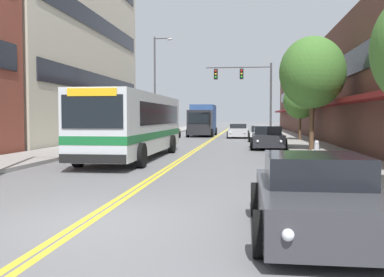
{
  "coord_description": "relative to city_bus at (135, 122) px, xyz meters",
  "views": [
    {
      "loc": [
        3.06,
        -7.93,
        2.02
      ],
      "look_at": [
        0.06,
        15.63,
        0.82
      ],
      "focal_mm": 40.0,
      "sensor_mm": 36.0,
      "label": 1
    }
  ],
  "objects": [
    {
      "name": "car_white_parked_right_far",
      "position": [
        6.67,
        15.72,
        -1.16
      ],
      "size": [
        2.17,
        4.36,
        1.27
      ],
      "color": "white",
      "rests_on": "ground_plane"
    },
    {
      "name": "sidewalk_right",
      "position": [
        9.53,
        24.47,
        -1.67
      ],
      "size": [
        3.33,
        106.0,
        0.16
      ],
      "color": "gray",
      "rests_on": "ground_plane"
    },
    {
      "name": "car_navy_parked_left_near",
      "position": [
        -2.0,
        11.87,
        -1.14
      ],
      "size": [
        2.21,
        4.79,
        1.28
      ],
      "color": "#19234C",
      "rests_on": "ground_plane"
    },
    {
      "name": "street_lamp_left_far",
      "position": [
        -2.75,
        18.14,
        3.62
      ],
      "size": [
        1.77,
        0.28,
        9.31
      ],
      "color": "#47474C",
      "rests_on": "ground_plane"
    },
    {
      "name": "box_truck",
      "position": [
        0.82,
        24.6,
        -0.07
      ],
      "size": [
        2.69,
        7.46,
        3.3
      ],
      "color": "#232328",
      "rests_on": "ground_plane"
    },
    {
      "name": "street_tree_right_far",
      "position": [
        9.76,
        15.25,
        1.6
      ],
      "size": [
        2.72,
        2.72,
        4.69
      ],
      "color": "brown",
      "rests_on": "sidewalk_right"
    },
    {
      "name": "centre_line",
      "position": [
        2.36,
        24.47,
        -1.75
      ],
      "size": [
        0.34,
        106.0,
        0.01
      ],
      "color": "yellow",
      "rests_on": "ground_plane"
    },
    {
      "name": "sidewalk_left",
      "position": [
        -4.8,
        24.47,
        -1.67
      ],
      "size": [
        3.33,
        106.0,
        0.16
      ],
      "color": "gray",
      "rests_on": "ground_plane"
    },
    {
      "name": "car_beige_parked_left_mid",
      "position": [
        -1.89,
        18.81,
        -1.14
      ],
      "size": [
        2.0,
        4.62,
        1.31
      ],
      "color": "#BCAD89",
      "rests_on": "ground_plane"
    },
    {
      "name": "street_tree_right_mid",
      "position": [
        9.06,
        4.24,
        2.75
      ],
      "size": [
        3.65,
        3.65,
        6.35
      ],
      "color": "brown",
      "rests_on": "sidewalk_right"
    },
    {
      "name": "storefront_row_right",
      "position": [
        15.42,
        24.47,
        2.39
      ],
      "size": [
        9.1,
        68.0,
        8.29
      ],
      "color": "brown",
      "rests_on": "ground_plane"
    },
    {
      "name": "car_dark_grey_parked_right_foreground",
      "position": [
        6.61,
        -12.99,
        -1.11
      ],
      "size": [
        2.18,
        4.32,
        1.37
      ],
      "color": "#38383D",
      "rests_on": "ground_plane"
    },
    {
      "name": "car_silver_moving_lead",
      "position": [
        4.64,
        21.31,
        -1.11
      ],
      "size": [
        2.09,
        4.85,
        1.35
      ],
      "color": "#B7B7BC",
      "rests_on": "ground_plane"
    },
    {
      "name": "fire_hydrant",
      "position": [
        8.31,
        -2.3,
        -1.14
      ],
      "size": [
        0.28,
        0.2,
        0.89
      ],
      "color": "#B7B7BC",
      "rests_on": "sidewalk_right"
    },
    {
      "name": "ground_plane",
      "position": [
        2.36,
        24.47,
        -1.75
      ],
      "size": [
        240.0,
        240.0,
        0.0
      ],
      "primitive_type": "plane",
      "color": "slate"
    },
    {
      "name": "car_charcoal_parked_right_mid",
      "position": [
        6.76,
        6.92,
        -1.08
      ],
      "size": [
        2.18,
        4.15,
        1.44
      ],
      "color": "#232328",
      "rests_on": "ground_plane"
    },
    {
      "name": "traffic_signal_mast",
      "position": [
        5.63,
        18.19,
        3.09
      ],
      "size": [
        5.86,
        0.38,
        6.81
      ],
      "color": "#47474C",
      "rests_on": "ground_plane"
    },
    {
      "name": "city_bus",
      "position": [
        0.0,
        0.0,
        0.0
      ],
      "size": [
        2.87,
        11.64,
        3.09
      ],
      "color": "silver",
      "rests_on": "ground_plane"
    }
  ]
}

